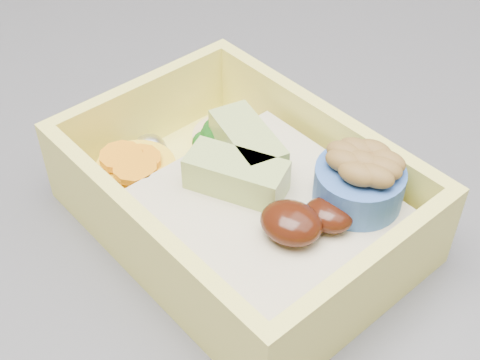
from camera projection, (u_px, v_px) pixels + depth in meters
The scene contains 1 object.
bento_box at pixel (251, 200), 0.38m from camera, with size 0.23×0.20×0.07m.
Camera 1 is at (0.23, -0.40, 1.21)m, focal length 50.00 mm.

